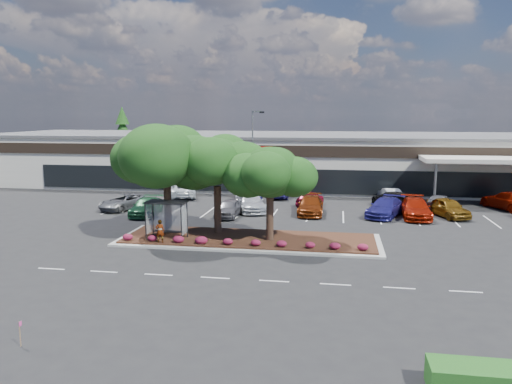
% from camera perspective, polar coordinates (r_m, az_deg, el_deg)
% --- Properties ---
extents(ground, '(160.00, 160.00, 0.00)m').
position_cam_1_polar(ground, '(30.61, 1.56, -7.65)').
color(ground, black).
rests_on(ground, ground).
extents(retail_store, '(80.40, 25.20, 6.25)m').
position_cam_1_polar(retail_store, '(63.34, 5.88, 3.82)').
color(retail_store, silver).
rests_on(retail_store, ground).
extents(landscape_island, '(18.00, 6.00, 0.26)m').
position_cam_1_polar(landscape_island, '(34.69, -0.81, -5.44)').
color(landscape_island, '#A09F9B').
rests_on(landscape_island, ground).
extents(lane_markings, '(33.12, 20.06, 0.01)m').
position_cam_1_polar(lane_markings, '(40.65, 3.40, -3.49)').
color(lane_markings, silver).
rests_on(lane_markings, ground).
extents(shrub_row, '(17.00, 0.80, 0.50)m').
position_cam_1_polar(shrub_row, '(32.59, -1.47, -5.69)').
color(shrub_row, maroon).
rests_on(shrub_row, landscape_island).
extents(bus_shelter, '(2.75, 1.55, 2.59)m').
position_cam_1_polar(bus_shelter, '(34.62, -10.13, -1.91)').
color(bus_shelter, black).
rests_on(bus_shelter, landscape_island).
extents(island_tree_west, '(7.20, 7.20, 7.89)m').
position_cam_1_polar(island_tree_west, '(35.93, -10.14, 1.55)').
color(island_tree_west, '#15360E').
rests_on(island_tree_west, landscape_island).
extents(island_tree_mid, '(6.60, 6.60, 7.32)m').
position_cam_1_polar(island_tree_mid, '(35.63, -4.44, 1.13)').
color(island_tree_mid, '#15360E').
rests_on(island_tree_mid, landscape_island).
extents(island_tree_east, '(5.80, 5.80, 6.50)m').
position_cam_1_polar(island_tree_east, '(33.48, 1.61, -0.05)').
color(island_tree_east, '#15360E').
rests_on(island_tree_east, landscape_island).
extents(conifer_north_west, '(4.40, 4.40, 10.00)m').
position_cam_1_polar(conifer_north_west, '(82.49, -14.96, 6.02)').
color(conifer_north_west, '#15360E').
rests_on(conifer_north_west, ground).
extents(person_waiting, '(0.65, 0.51, 1.56)m').
position_cam_1_polar(person_waiting, '(33.76, -10.92, -4.41)').
color(person_waiting, '#594C47').
rests_on(person_waiting, landscape_island).
extents(light_pole, '(1.41, 0.79, 9.11)m').
position_cam_1_polar(light_pole, '(50.57, -0.29, 3.57)').
color(light_pole, '#A09F9B').
rests_on(light_pole, ground).
extents(survey_stake, '(0.07, 0.14, 1.00)m').
position_cam_1_polar(survey_stake, '(21.46, -25.36, -14.10)').
color(survey_stake, '#9E7753').
rests_on(survey_stake, ground).
extents(car_0, '(3.96, 5.58, 1.41)m').
position_cam_1_polar(car_0, '(47.57, -14.86, -1.10)').
color(car_0, '#57585D').
rests_on(car_0, ground).
extents(car_1, '(2.45, 5.18, 1.46)m').
position_cam_1_polar(car_1, '(44.49, -12.43, -1.65)').
color(car_1, '#1F5631').
rests_on(car_1, ground).
extents(car_2, '(2.01, 4.44, 1.48)m').
position_cam_1_polar(car_2, '(42.75, -3.09, -1.87)').
color(car_2, '#54545B').
rests_on(car_2, ground).
extents(car_3, '(3.95, 5.95, 1.60)m').
position_cam_1_polar(car_3, '(45.22, -0.63, -1.18)').
color(car_3, '#ACB1B8').
rests_on(car_3, ground).
extents(car_4, '(2.28, 5.39, 1.55)m').
position_cam_1_polar(car_4, '(44.11, 6.25, -1.52)').
color(car_4, '#672508').
rests_on(car_4, ground).
extents(car_5, '(4.12, 5.93, 1.59)m').
position_cam_1_polar(car_5, '(44.18, 14.57, -1.72)').
color(car_5, navy).
rests_on(car_5, ground).
extents(car_6, '(2.38, 5.68, 1.64)m').
position_cam_1_polar(car_6, '(44.38, 17.75, -1.78)').
color(car_6, '#901705').
rests_on(car_6, ground).
extents(car_7, '(3.45, 5.11, 1.61)m').
position_cam_1_polar(car_7, '(45.65, 21.10, -1.68)').
color(car_7, brown).
rests_on(car_7, ground).
extents(car_9, '(4.32, 6.25, 1.59)m').
position_cam_1_polar(car_9, '(53.35, -8.43, 0.26)').
color(car_9, silver).
rests_on(car_9, ground).
extents(car_10, '(3.22, 5.35, 1.70)m').
position_cam_1_polar(car_10, '(51.74, -0.53, 0.16)').
color(car_10, navy).
rests_on(car_10, ground).
extents(car_11, '(3.37, 6.16, 1.69)m').
position_cam_1_polar(car_11, '(50.27, -0.99, -0.11)').
color(car_11, '#B6BDC3').
rests_on(car_11, ground).
extents(car_12, '(2.21, 4.64, 1.53)m').
position_cam_1_polar(car_12, '(52.42, 2.94, 0.16)').
color(car_12, navy).
rests_on(car_12, ground).
extents(car_13, '(2.77, 4.66, 1.49)m').
position_cam_1_polar(car_13, '(47.82, 6.20, -0.75)').
color(car_13, maroon).
rests_on(car_13, ground).
extents(car_14, '(4.03, 5.95, 1.60)m').
position_cam_1_polar(car_14, '(48.25, 15.35, -0.86)').
color(car_14, black).
rests_on(car_14, ground).
extents(car_15, '(2.25, 4.42, 1.39)m').
position_cam_1_polar(car_15, '(51.85, 15.06, -0.31)').
color(car_15, silver).
rests_on(car_15, ground).
extents(car_16, '(3.52, 5.28, 1.42)m').
position_cam_1_polar(car_16, '(48.49, 20.20, -1.16)').
color(car_16, '#595860').
rests_on(car_16, ground).
extents(car_17, '(4.53, 6.33, 1.70)m').
position_cam_1_polar(car_17, '(51.37, 26.93, -0.88)').
color(car_17, '#8E1203').
rests_on(car_17, ground).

